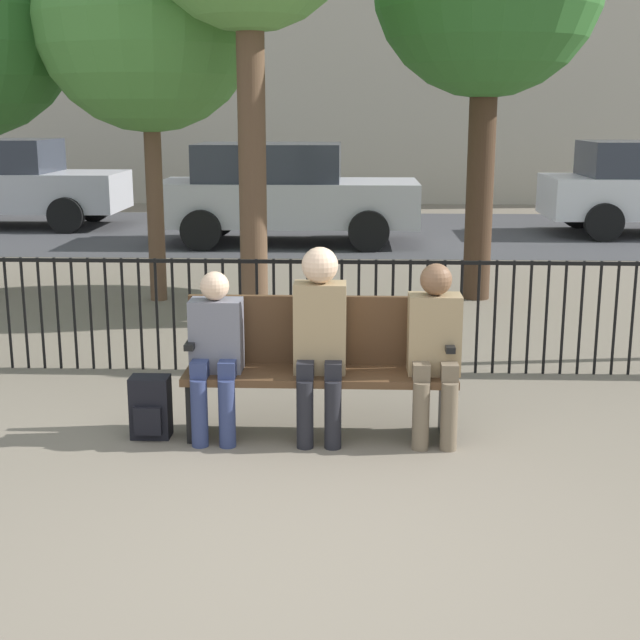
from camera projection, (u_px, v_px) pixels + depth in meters
ground_plane at (307, 558)px, 4.36m from camera, size 80.00×80.00×0.00m
park_bench at (320, 361)px, 5.96m from camera, size 1.80×0.45×0.92m
seated_person_0 at (215, 347)px, 5.83m from camera, size 0.34×0.39×1.12m
seated_person_1 at (320, 332)px, 5.79m from camera, size 0.34×0.39×1.28m
seated_person_2 at (435, 343)px, 5.77m from camera, size 0.34×0.39×1.18m
backpack at (151, 408)px, 5.92m from camera, size 0.26×0.21×0.42m
fence_railing at (325, 306)px, 7.35m from camera, size 9.01×0.03×0.95m
tree_0 at (147, 19)px, 9.60m from camera, size 2.44×2.44×4.33m
street_surface at (342, 232)px, 16.03m from camera, size 24.00×6.00×0.01m
parked_car_0 at (283, 192)px, 14.51m from camera, size 4.20×1.94×1.62m
parked_car_2 at (5, 182)px, 16.58m from camera, size 4.20×1.94×1.62m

